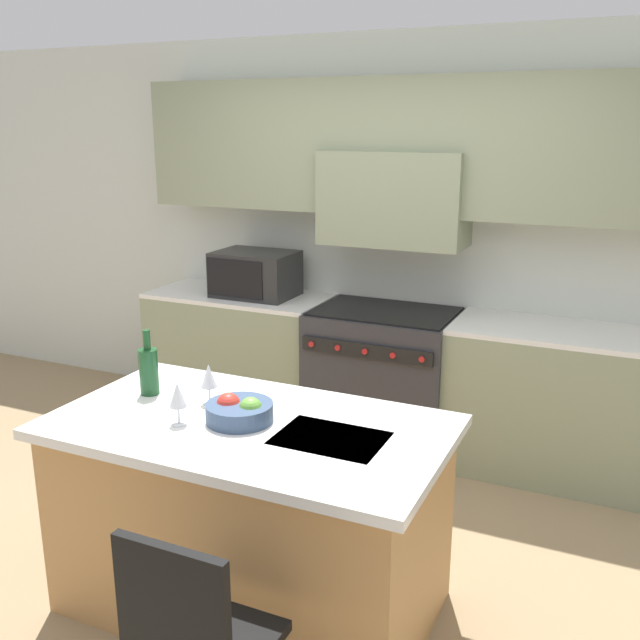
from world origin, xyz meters
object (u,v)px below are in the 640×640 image
(wine_glass_near, at_px, (178,396))
(fruit_bowl, at_px, (239,411))
(range_stove, at_px, (383,377))
(wine_bottle, at_px, (149,370))
(microwave, at_px, (255,274))
(island_chair, at_px, (195,640))
(wine_glass_far, at_px, (209,377))

(wine_glass_near, relative_size, fruit_bowl, 0.65)
(range_stove, distance_m, wine_bottle, 1.93)
(microwave, height_order, wine_bottle, microwave)
(range_stove, relative_size, wine_bottle, 3.01)
(island_chair, bearing_deg, wine_glass_far, 119.79)
(wine_bottle, xyz_separation_m, fruit_bowl, (0.55, -0.10, -0.07))
(island_chair, relative_size, wine_glass_far, 4.88)
(wine_glass_far, bearing_deg, range_stove, 83.20)
(range_stove, xyz_separation_m, wine_bottle, (-0.53, -1.77, 0.54))
(fruit_bowl, bearing_deg, wine_glass_far, 153.82)
(wine_glass_near, xyz_separation_m, wine_glass_far, (-0.01, 0.25, 0.00))
(wine_bottle, distance_m, fruit_bowl, 0.56)
(range_stove, bearing_deg, wine_glass_near, -95.68)
(island_chair, bearing_deg, wine_glass_near, 127.41)
(microwave, height_order, island_chair, microwave)
(island_chair, distance_m, wine_glass_near, 1.00)
(wine_bottle, height_order, wine_glass_far, wine_bottle)
(microwave, relative_size, wine_glass_far, 2.97)
(microwave, height_order, fruit_bowl, microwave)
(wine_bottle, height_order, wine_glass_near, wine_bottle)
(fruit_bowl, bearing_deg, range_stove, 90.37)
(range_stove, bearing_deg, wine_glass_far, -96.80)
(wine_glass_far, height_order, fruit_bowl, wine_glass_far)
(wine_bottle, distance_m, wine_glass_near, 0.41)
(island_chair, xyz_separation_m, fruit_bowl, (-0.32, 0.83, 0.42))
(microwave, xyz_separation_m, wine_glass_near, (0.78, -2.03, -0.07))
(wine_glass_near, bearing_deg, microwave, 111.11)
(range_stove, xyz_separation_m, wine_glass_near, (-0.20, -2.01, 0.55))
(wine_bottle, height_order, fruit_bowl, wine_bottle)
(microwave, relative_size, island_chair, 0.61)
(island_chair, xyz_separation_m, wine_bottle, (-0.86, 0.93, 0.50))
(wine_glass_far, relative_size, fruit_bowl, 0.65)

